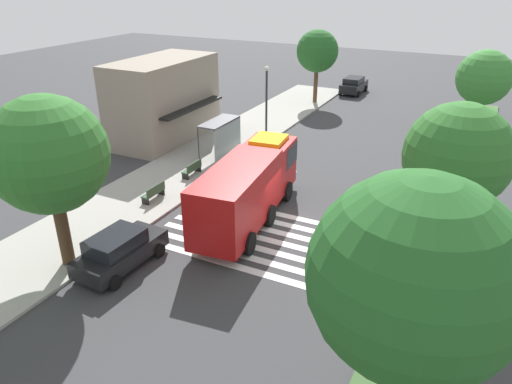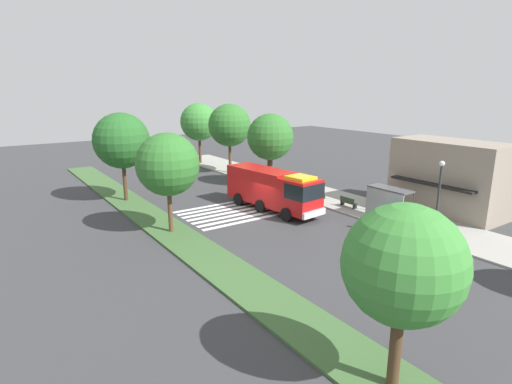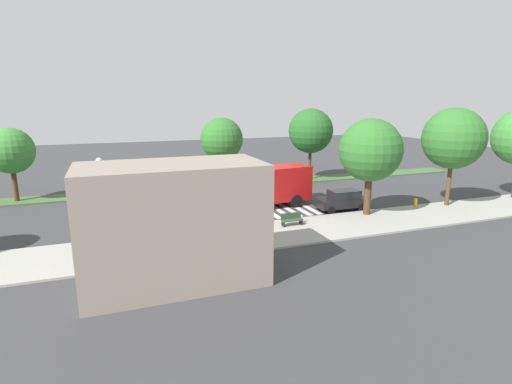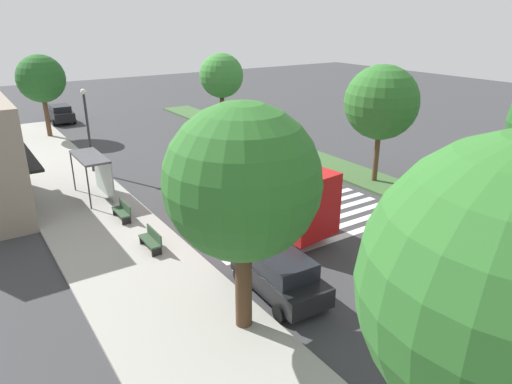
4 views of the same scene
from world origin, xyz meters
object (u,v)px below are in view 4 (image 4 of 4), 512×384
at_px(parked_car_west, 280,274).
at_px(median_tree_west, 381,103).
at_px(fire_truck, 250,182).
at_px(street_lamp, 87,123).
at_px(sidewalk_tree_east, 41,79).
at_px(bench_west_of_shelter, 151,240).
at_px(bench_near_shelter, 123,211).
at_px(parked_car_mid, 60,113).
at_px(median_tree_center, 221,76).
at_px(sidewalk_tree_center, 242,182).
at_px(bus_stop_shelter, 97,167).

bearing_deg(parked_car_west, median_tree_west, -58.65).
distance_m(fire_truck, street_lamp, 12.96).
distance_m(parked_car_west, sidewalk_tree_east, 30.93).
distance_m(bench_west_of_shelter, street_lamp, 13.07).
bearing_deg(bench_near_shelter, parked_car_mid, -5.91).
bearing_deg(median_tree_center, bench_near_shelter, 137.03).
relative_size(bench_near_shelter, sidewalk_tree_center, 0.21).
bearing_deg(bench_west_of_shelter, bench_near_shelter, 0.00).
xyz_separation_m(parked_car_west, bench_near_shelter, (9.85, 2.74, -0.29)).
distance_m(median_tree_west, median_tree_center, 19.32).
bearing_deg(parked_car_west, median_tree_center, -23.05).
distance_m(parked_car_west, bench_near_shelter, 10.23).
relative_size(bench_west_of_shelter, street_lamp, 0.29).
height_order(sidewalk_tree_east, median_tree_west, median_tree_west).
bearing_deg(bus_stop_shelter, median_tree_west, -114.47).
relative_size(bench_west_of_shelter, median_tree_center, 0.24).
bearing_deg(median_tree_center, fire_truck, 153.96).
height_order(bus_stop_shelter, bench_near_shelter, bus_stop_shelter).
bearing_deg(median_tree_center, median_tree_west, 180.00).
xyz_separation_m(bus_stop_shelter, median_tree_center, (12.37, -15.27, 2.78)).
distance_m(bus_stop_shelter, median_tree_center, 19.85).
xyz_separation_m(parked_car_mid, bus_stop_shelter, (-22.47, 2.75, 1.00)).
bearing_deg(median_tree_center, parked_car_west, 154.49).
relative_size(bus_stop_shelter, sidewalk_tree_east, 0.51).
bearing_deg(parked_car_west, parked_car_mid, 2.46).
xyz_separation_m(parked_car_mid, median_tree_center, (-10.10, -12.51, 3.78)).
relative_size(bench_west_of_shelter, sidewalk_tree_east, 0.23).
bearing_deg(parked_car_mid, bus_stop_shelter, 173.83).
bearing_deg(bench_west_of_shelter, parked_car_mid, -5.16).
height_order(fire_truck, bus_stop_shelter, fire_truck).
xyz_separation_m(fire_truck, bench_near_shelter, (3.14, 5.72, -1.40)).
bearing_deg(bench_west_of_shelter, parked_car_west, -155.27).
xyz_separation_m(fire_truck, street_lamp, (11.96, 4.78, 1.42)).
bearing_deg(median_tree_west, parked_car_west, 118.89).
height_order(bench_near_shelter, sidewalk_tree_east, sidewalk_tree_east).
distance_m(bus_stop_shelter, bench_west_of_shelter, 8.01).
distance_m(parked_car_mid, bench_near_shelter, 26.61).
bearing_deg(bench_near_shelter, sidewalk_tree_east, -1.50).
height_order(parked_car_west, sidewalk_tree_east, sidewalk_tree_east).
distance_m(bench_near_shelter, sidewalk_tree_center, 11.75).
xyz_separation_m(bench_near_shelter, street_lamp, (8.83, -0.94, 2.82)).
height_order(parked_car_mid, street_lamp, street_lamp).
bearing_deg(sidewalk_tree_east, bus_stop_shelter, 178.10).
bearing_deg(sidewalk_tree_center, sidewalk_tree_east, 0.00).
bearing_deg(median_tree_west, sidewalk_tree_center, 118.02).
distance_m(bench_west_of_shelter, median_tree_west, 15.92).
distance_m(fire_truck, bench_west_of_shelter, 5.94).
bearing_deg(sidewalk_tree_center, median_tree_west, -61.98).
distance_m(bench_west_of_shelter, median_tree_center, 25.70).
xyz_separation_m(fire_truck, sidewalk_tree_center, (-7.64, 5.18, 3.26)).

